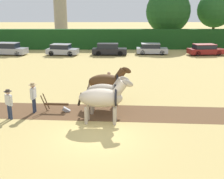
# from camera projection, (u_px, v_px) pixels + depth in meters

# --- Properties ---
(ground_plane) EXTENTS (240.00, 240.00, 0.00)m
(ground_plane) POSITION_uv_depth(u_px,v_px,m) (97.00, 135.00, 13.32)
(ground_plane) COLOR tan
(plowed_furrow_strip) EXTENTS (33.46, 5.16, 0.01)m
(plowed_furrow_strip) POSITION_uv_depth(u_px,v_px,m) (19.00, 110.00, 16.55)
(plowed_furrow_strip) COLOR brown
(plowed_furrow_strip) RESTS_ON ground
(hedgerow) EXTENTS (67.96, 1.37, 2.92)m
(hedgerow) POSITION_uv_depth(u_px,v_px,m) (106.00, 39.00, 41.67)
(hedgerow) COLOR #194719
(hedgerow) RESTS_ON ground
(tree_left) EXTENTS (6.94, 6.94, 8.89)m
(tree_left) POSITION_uv_depth(u_px,v_px,m) (168.00, 11.00, 44.05)
(tree_left) COLOR brown
(tree_left) RESTS_ON ground
(tree_center_left) EXTENTS (5.58, 5.58, 8.45)m
(tree_center_left) POSITION_uv_depth(u_px,v_px,m) (215.00, 10.00, 44.74)
(tree_center_left) COLOR #4C3823
(tree_center_left) RESTS_ON ground
(draft_horse_lead_left) EXTENTS (2.96, 1.19, 2.43)m
(draft_horse_lead_left) POSITION_uv_depth(u_px,v_px,m) (103.00, 98.00, 14.48)
(draft_horse_lead_left) COLOR #B2A38E
(draft_horse_lead_left) RESTS_ON ground
(draft_horse_lead_right) EXTENTS (2.63, 1.07, 2.26)m
(draft_horse_lead_right) POSITION_uv_depth(u_px,v_px,m) (105.00, 92.00, 15.87)
(draft_horse_lead_right) COLOR #B2A38E
(draft_horse_lead_right) RESTS_ON ground
(draft_horse_trail_left) EXTENTS (2.76, 1.17, 2.49)m
(draft_horse_trail_left) POSITION_uv_depth(u_px,v_px,m) (107.00, 82.00, 17.19)
(draft_horse_trail_left) COLOR #513319
(draft_horse_trail_left) RESTS_ON ground
(plow) EXTENTS (1.69, 0.49, 1.13)m
(plow) POSITION_uv_depth(u_px,v_px,m) (58.00, 106.00, 16.31)
(plow) COLOR #4C331E
(plow) RESTS_ON ground
(farmer_at_plow) EXTENTS (0.44, 0.68, 1.76)m
(farmer_at_plow) POSITION_uv_depth(u_px,v_px,m) (33.00, 95.00, 15.99)
(farmer_at_plow) COLOR #28334C
(farmer_at_plow) RESTS_ON ground
(farmer_beside_team) EXTENTS (0.40, 0.63, 1.73)m
(farmer_beside_team) POSITION_uv_depth(u_px,v_px,m) (109.00, 82.00, 18.92)
(farmer_beside_team) COLOR #4C4C4C
(farmer_beside_team) RESTS_ON ground
(farmer_onlooker_left) EXTENTS (0.50, 0.48, 1.67)m
(farmer_onlooker_left) POSITION_uv_depth(u_px,v_px,m) (9.00, 102.00, 15.02)
(farmer_onlooker_left) COLOR #28334C
(farmer_onlooker_left) RESTS_ON ground
(parked_car_left) EXTENTS (4.59, 2.42, 1.59)m
(parked_car_left) POSITION_uv_depth(u_px,v_px,m) (9.00, 49.00, 36.46)
(parked_car_left) COLOR #9E9EA8
(parked_car_left) RESTS_ON ground
(parked_car_center_left) EXTENTS (4.22, 2.40, 1.44)m
(parked_car_center_left) POSITION_uv_depth(u_px,v_px,m) (62.00, 50.00, 36.29)
(parked_car_center_left) COLOR #A8A8B2
(parked_car_center_left) RESTS_ON ground
(parked_car_center) EXTENTS (4.51, 1.88, 1.50)m
(parked_car_center) POSITION_uv_depth(u_px,v_px,m) (109.00, 49.00, 36.42)
(parked_car_center) COLOR black
(parked_car_center) RESTS_ON ground
(parked_car_center_right) EXTENTS (4.16, 2.06, 1.43)m
(parked_car_center_right) POSITION_uv_depth(u_px,v_px,m) (151.00, 49.00, 37.02)
(parked_car_center_right) COLOR #A8A8B2
(parked_car_center_right) RESTS_ON ground
(parked_car_right) EXTENTS (4.68, 2.32, 1.42)m
(parked_car_right) POSITION_uv_depth(u_px,v_px,m) (205.00, 50.00, 36.39)
(parked_car_right) COLOR maroon
(parked_car_right) RESTS_ON ground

